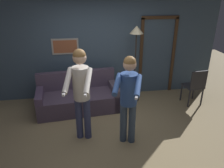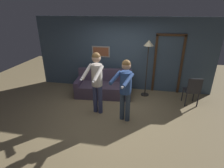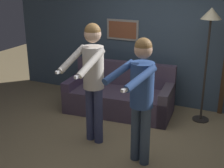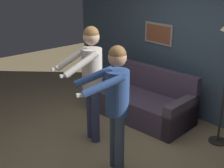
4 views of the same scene
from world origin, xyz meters
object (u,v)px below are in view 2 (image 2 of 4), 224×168
(torchiere_lamp, at_px, (148,50))
(dining_chair_distant, at_px, (192,90))
(person_standing_left, at_px, (97,78))
(couch, at_px, (104,87))
(person_standing_right, at_px, (125,86))

(torchiere_lamp, height_order, dining_chair_distant, torchiere_lamp)
(person_standing_left, xyz_separation_m, dining_chair_distant, (2.77, 0.97, -0.57))
(torchiere_lamp, xyz_separation_m, person_standing_left, (-1.35, -1.42, -0.50))
(couch, distance_m, person_standing_right, 1.84)
(dining_chair_distant, bearing_deg, person_standing_left, -160.74)
(dining_chair_distant, bearing_deg, torchiere_lamp, 162.24)
(person_standing_left, relative_size, person_standing_right, 1.05)
(couch, relative_size, dining_chair_distant, 2.12)
(couch, bearing_deg, torchiere_lamp, 9.91)
(torchiere_lamp, bearing_deg, person_standing_right, -107.68)
(torchiere_lamp, distance_m, person_standing_left, 2.02)
(couch, bearing_deg, person_standing_right, -57.30)
(torchiere_lamp, xyz_separation_m, person_standing_right, (-0.53, -1.66, -0.56))
(torchiere_lamp, height_order, person_standing_right, torchiere_lamp)
(person_standing_right, xyz_separation_m, dining_chair_distant, (1.95, 1.20, -0.50))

